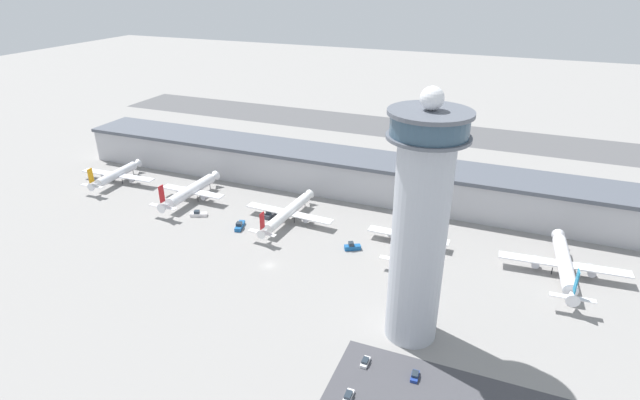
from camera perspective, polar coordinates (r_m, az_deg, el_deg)
The scene contains 16 objects.
ground_plane at distance 174.37m, azimuth -5.83°, elevation -7.46°, with size 1000.00×1000.00×0.00m, color gray.
terminal_building at distance 227.57m, azimuth 2.21°, elevation 3.23°, with size 264.98×25.00×17.50m.
runway_strip at distance 327.09m, azimuth 8.67°, elevation 8.16°, with size 397.48×44.00×0.01m, color #515154.
control_tower at distance 128.52m, azimuth 11.36°, elevation -2.73°, with size 19.99×19.99×69.31m.
airplane_gate_alpha at distance 255.43m, azimuth -22.24°, elevation 2.71°, with size 39.31×33.15×12.91m.
airplane_gate_bravo at distance 225.00m, azimuth -14.53°, elevation 1.03°, with size 30.58×39.05×14.44m.
airplane_gate_charlie at distance 200.42m, azimuth -3.71°, elevation -1.45°, with size 38.11×40.87×12.61m.
airplane_gate_delta at distance 186.61m, azimuth 9.98°, elevation -3.99°, with size 30.09×39.48×11.49m.
airplane_gate_echo at distance 184.03m, azimuth 26.15°, elevation -6.58°, with size 41.11×42.57×14.42m.
service_truck_catering at distance 206.06m, azimuth -5.73°, elevation -1.70°, with size 3.22×6.21×3.01m.
service_truck_fuel at distance 182.54m, azimuth 3.71°, elevation -5.37°, with size 6.23×4.87×3.05m.
service_truck_baggage at distance 212.15m, azimuth -13.73°, elevation -1.58°, with size 7.28×4.76×2.44m.
service_truck_water at distance 199.31m, azimuth -9.16°, elevation -2.92°, with size 4.37×8.00×2.68m.
car_silver_sedan at distance 136.30m, azimuth 5.20°, elevation -17.94°, with size 1.76×4.10×1.47m.
car_black_suv at distance 127.82m, azimuth 3.26°, elevation -21.49°, with size 1.87×4.55×1.50m.
car_grey_coupe at distance 134.36m, azimuth 10.79°, elevation -19.14°, with size 2.01×4.08×1.49m.
Camera 1 is at (71.33, -128.95, 93.20)m, focal length 28.00 mm.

